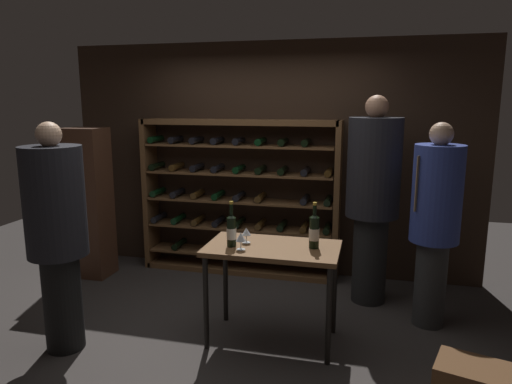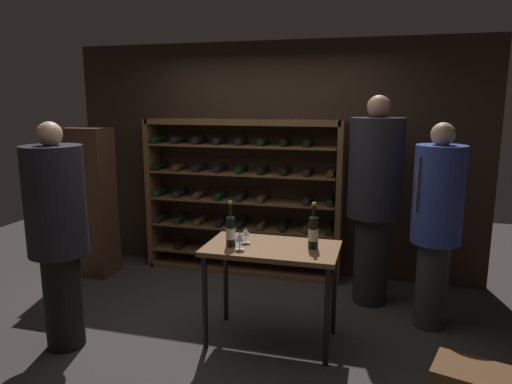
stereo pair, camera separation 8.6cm
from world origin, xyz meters
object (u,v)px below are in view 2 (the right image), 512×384
(person_host_in_suit, at_px, (57,227))
(wine_bottle_green_slim, at_px, (313,231))
(wine_glass_stemmed_right, at_px, (246,232))
(person_bystander_red_print, at_px, (375,192))
(display_cabinet, at_px, (92,202))
(wine_rack, at_px, (242,197))
(person_guest_plum_blouse, at_px, (437,217))
(tasting_table, at_px, (272,258))
(wine_glass_stemmed_center, at_px, (240,237))
(wine_bottle_gold_foil, at_px, (231,230))

(person_host_in_suit, distance_m, wine_bottle_green_slim, 2.02)
(person_host_in_suit, height_order, wine_glass_stemmed_right, person_host_in_suit)
(person_bystander_red_print, bearing_deg, display_cabinet, -146.53)
(wine_rack, distance_m, person_guest_plum_blouse, 2.20)
(person_host_in_suit, xyz_separation_m, person_bystander_red_print, (2.39, 1.54, 0.11))
(display_cabinet, relative_size, wine_glass_stemmed_right, 13.08)
(tasting_table, distance_m, person_guest_plum_blouse, 1.48)
(display_cabinet, xyz_separation_m, wine_bottle_green_slim, (2.67, -0.95, 0.12))
(wine_rack, distance_m, person_host_in_suit, 2.21)
(wine_bottle_green_slim, xyz_separation_m, wine_glass_stemmed_right, (-0.56, -0.00, -0.05))
(person_guest_plum_blouse, xyz_separation_m, wine_glass_stemmed_right, (-1.54, -0.60, -0.08))
(person_guest_plum_blouse, distance_m, wine_glass_stemmed_center, 1.72)
(wine_glass_stemmed_center, bearing_deg, person_guest_plum_blouse, 27.10)
(display_cabinet, distance_m, wine_glass_stemmed_center, 2.41)
(person_bystander_red_print, bearing_deg, tasting_table, -94.40)
(person_bystander_red_print, height_order, wine_glass_stemmed_right, person_bystander_red_print)
(person_host_in_suit, relative_size, person_bystander_red_print, 0.90)
(display_cabinet, xyz_separation_m, wine_glass_stemmed_right, (2.11, -0.96, 0.07))
(tasting_table, bearing_deg, wine_glass_stemmed_right, 172.48)
(wine_bottle_gold_foil, bearing_deg, wine_bottle_green_slim, 10.50)
(person_host_in_suit, xyz_separation_m, wine_glass_stemmed_center, (1.39, 0.37, -0.08))
(person_host_in_suit, relative_size, wine_bottle_gold_foil, 4.91)
(display_cabinet, height_order, wine_glass_stemmed_right, display_cabinet)
(wine_rack, xyz_separation_m, display_cabinet, (-1.63, -0.50, -0.05))
(display_cabinet, bearing_deg, person_host_in_suit, -64.26)
(display_cabinet, distance_m, wine_glass_stemmed_right, 2.32)
(person_guest_plum_blouse, bearing_deg, wine_glass_stemmed_right, 145.93)
(display_cabinet, height_order, wine_glass_stemmed_center, display_cabinet)
(wine_glass_stemmed_center, relative_size, wine_glass_stemmed_right, 1.09)
(person_host_in_suit, bearing_deg, display_cabinet, 3.95)
(tasting_table, height_order, wine_bottle_gold_foil, wine_bottle_gold_foil)
(wine_rack, distance_m, wine_bottle_gold_foil, 1.63)
(wine_rack, xyz_separation_m, wine_glass_stemmed_center, (0.49, -1.65, 0.03))
(person_bystander_red_print, distance_m, wine_glass_stemmed_center, 1.55)
(person_bystander_red_print, height_order, wine_glass_stemmed_center, person_bystander_red_print)
(person_host_in_suit, distance_m, wine_glass_stemmed_center, 1.44)
(wine_rack, relative_size, wine_glass_stemmed_right, 17.68)
(wine_bottle_green_slim, bearing_deg, wine_glass_stemmed_center, -161.12)
(person_host_in_suit, distance_m, wine_bottle_gold_foil, 1.36)
(person_guest_plum_blouse, xyz_separation_m, person_host_in_suit, (-2.92, -1.16, 0.01))
(person_host_in_suit, relative_size, wine_glass_stemmed_center, 12.93)
(wine_rack, bearing_deg, tasting_table, -64.46)
(tasting_table, xyz_separation_m, person_host_in_suit, (-1.61, -0.53, 0.28))
(tasting_table, bearing_deg, person_bystander_red_print, 52.69)
(person_host_in_suit, bearing_deg, wine_bottle_green_slim, -95.66)
(wine_rack, height_order, person_host_in_suit, person_host_in_suit)
(person_host_in_suit, relative_size, wine_glass_stemmed_right, 14.15)
(person_bystander_red_print, relative_size, wine_glass_stemmed_right, 15.74)
(tasting_table, xyz_separation_m, wine_glass_stemmed_right, (-0.23, 0.03, 0.19))
(wine_rack, bearing_deg, display_cabinet, -162.81)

